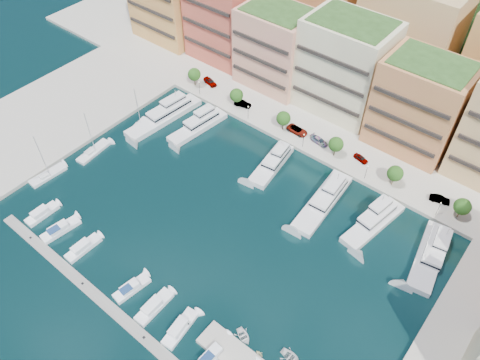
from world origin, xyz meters
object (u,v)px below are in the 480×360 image
at_px(yacht_5, 375,221).
at_px(car_4, 361,158).
at_px(cruiser_1, 60,229).
at_px(car_3, 319,141).
at_px(lamppost_0, 199,86).
at_px(cruiser_5, 154,307).
at_px(yacht_4, 324,199).
at_px(tender_0, 243,336).
at_px(yacht_1, 199,125).
at_px(tree_0, 194,74).
at_px(cruiser_7, 212,355).
at_px(cruiser_2, 83,248).
at_px(lamppost_4, 439,207).
at_px(car_2, 297,130).
at_px(cruiser_0, 42,214).
at_px(car_1, 243,104).
at_px(yacht_3, 273,162).
at_px(yacht_6, 431,253).
at_px(sailboat_1, 94,152).
at_px(car_5, 440,199).
at_px(lamppost_2, 304,138).
at_px(tree_3, 336,144).
at_px(cruiser_6, 180,328).
at_px(tender_1, 259,354).
at_px(sailboat_0, 48,176).
at_px(lamppost_1, 248,110).
at_px(tree_5, 462,207).
at_px(tree_1, 236,95).
at_px(car_0, 210,82).
at_px(lamppost_3, 367,170).
at_px(tree_2, 283,118).
at_px(tree_4, 395,173).
at_px(cruiser_4, 131,288).
at_px(yacht_0, 166,114).
at_px(sailboat_2, 140,127).
at_px(tender_2, 291,357).

distance_m(yacht_5, car_4, 19.44).
xyz_separation_m(cruiser_1, car_3, (29.10, 59.71, 1.17)).
xyz_separation_m(lamppost_0, cruiser_5, (39.04, -55.79, -3.28)).
bearing_deg(car_3, yacht_4, -135.51).
bearing_deg(tender_0, yacht_1, 72.82).
height_order(tree_0, yacht_4, tree_0).
bearing_deg(cruiser_7, yacht_5, 79.87).
distance_m(cruiser_2, cruiser_7, 36.81).
bearing_deg(lamppost_4, car_2, 174.76).
xyz_separation_m(cruiser_0, car_1, (10.94, 59.14, 1.25)).
height_order(yacht_3, cruiser_1, yacht_3).
distance_m(yacht_6, sailboat_1, 84.19).
relative_size(lamppost_4, tender_0, 1.12).
bearing_deg(car_5, lamppost_2, 79.79).
height_order(lamppost_0, car_4, lamppost_0).
relative_size(tree_3, car_1, 1.17).
bearing_deg(cruiser_7, lamppost_2, 107.95).
height_order(cruiser_6, tender_1, cruiser_6).
xyz_separation_m(cruiser_7, sailboat_0, (-61.13, 8.20, -0.26)).
distance_m(lamppost_1, lamppost_2, 18.00).
relative_size(tree_5, sailboat_0, 0.43).
bearing_deg(yacht_5, sailboat_1, -159.78).
xyz_separation_m(cruiser_5, tender_0, (17.12, 6.35, -0.16)).
height_order(tree_1, cruiser_0, tree_1).
relative_size(tree_0, tree_3, 1.00).
height_order(yacht_4, car_0, yacht_4).
bearing_deg(lamppost_0, car_2, 6.62).
height_order(lamppost_3, cruiser_5, lamppost_3).
bearing_deg(cruiser_5, cruiser_7, -0.09).
bearing_deg(tender_0, yacht_4, 31.75).
bearing_deg(lamppost_2, car_4, 19.24).
bearing_deg(cruiser_0, tree_2, 66.24).
relative_size(lamppost_4, cruiser_2, 0.52).
relative_size(sailboat_1, car_2, 2.29).
height_order(tree_4, cruiser_0, tree_4).
relative_size(tree_4, cruiser_7, 0.64).
distance_m(cruiser_2, car_0, 63.98).
distance_m(yacht_6, cruiser_0, 85.88).
distance_m(lamppost_4, car_3, 33.79).
relative_size(yacht_3, cruiser_4, 2.08).
xyz_separation_m(yacht_0, car_5, (71.55, 17.37, 0.55)).
bearing_deg(car_3, tree_2, 106.77).
xyz_separation_m(sailboat_1, car_4, (55.22, 40.02, 1.37)).
relative_size(cruiser_2, car_0, 1.62).
height_order(sailboat_0, car_0, sailboat_0).
height_order(yacht_1, cruiser_7, yacht_1).
relative_size(cruiser_5, car_3, 1.68).
distance_m(tree_3, sailboat_2, 52.66).
distance_m(yacht_4, tender_2, 38.29).
height_order(tender_1, car_1, car_1).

